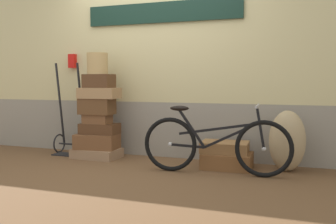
% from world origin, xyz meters
% --- Properties ---
extents(ground, '(9.67, 5.20, 0.06)m').
position_xyz_m(ground, '(0.00, 0.00, -0.03)').
color(ground, brown).
extents(station_building, '(7.67, 0.74, 2.55)m').
position_xyz_m(station_building, '(0.01, 0.85, 1.28)').
color(station_building, gray).
rests_on(station_building, ground).
extents(suitcase_0, '(0.64, 0.42, 0.13)m').
position_xyz_m(suitcase_0, '(-0.66, 0.38, 0.06)').
color(suitcase_0, '#937051').
rests_on(suitcase_0, ground).
extents(suitcase_1, '(0.59, 0.40, 0.20)m').
position_xyz_m(suitcase_1, '(-0.65, 0.37, 0.23)').
color(suitcase_1, brown).
rests_on(suitcase_1, suitcase_0).
extents(suitcase_2, '(0.52, 0.31, 0.14)m').
position_xyz_m(suitcase_2, '(-0.63, 0.40, 0.40)').
color(suitcase_2, '#4C2D19').
rests_on(suitcase_2, suitcase_1).
extents(suitcase_3, '(0.36, 0.24, 0.12)m').
position_xyz_m(suitcase_3, '(-0.64, 0.37, 0.53)').
color(suitcase_3, brown).
rests_on(suitcase_3, suitcase_2).
extents(suitcase_4, '(0.46, 0.30, 0.21)m').
position_xyz_m(suitcase_4, '(-0.65, 0.38, 0.70)').
color(suitcase_4, brown).
rests_on(suitcase_4, suitcase_3).
extents(suitcase_5, '(0.53, 0.31, 0.14)m').
position_xyz_m(suitcase_5, '(-0.61, 0.37, 0.88)').
color(suitcase_5, '#9E754C').
rests_on(suitcase_5, suitcase_4).
extents(suitcase_6, '(0.40, 0.25, 0.18)m').
position_xyz_m(suitcase_6, '(-0.61, 0.37, 1.04)').
color(suitcase_6, '#4C2D19').
rests_on(suitcase_6, suitcase_5).
extents(suitcase_7, '(0.59, 0.46, 0.18)m').
position_xyz_m(suitcase_7, '(1.13, 0.37, 0.09)').
color(suitcase_7, brown).
rests_on(suitcase_7, ground).
extents(suitcase_8, '(0.58, 0.44, 0.13)m').
position_xyz_m(suitcase_8, '(1.09, 0.40, 0.25)').
color(suitcase_8, olive).
rests_on(suitcase_8, suitcase_7).
extents(wicker_basket, '(0.28, 0.28, 0.28)m').
position_xyz_m(wicker_basket, '(-0.64, 0.39, 1.27)').
color(wicker_basket, tan).
rests_on(wicker_basket, suitcase_6).
extents(luggage_trolley, '(0.43, 0.36, 1.29)m').
position_xyz_m(luggage_trolley, '(-1.16, 0.49, 0.30)').
color(luggage_trolley, black).
rests_on(luggage_trolley, ground).
extents(burlap_sack, '(0.41, 0.35, 0.70)m').
position_xyz_m(burlap_sack, '(1.81, 0.46, 0.35)').
color(burlap_sack, tan).
rests_on(burlap_sack, ground).
extents(bicycle, '(1.68, 0.46, 0.79)m').
position_xyz_m(bicycle, '(1.06, 0.03, 0.33)').
color(bicycle, black).
rests_on(bicycle, ground).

